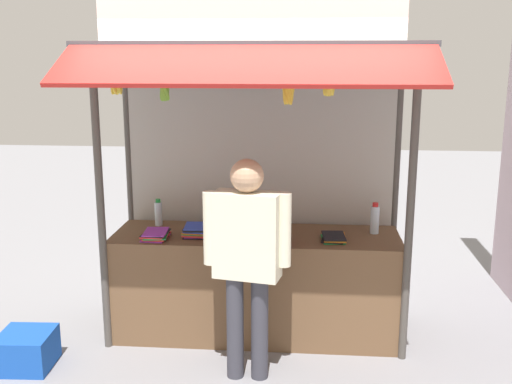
% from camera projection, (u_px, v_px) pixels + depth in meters
% --- Properties ---
extents(ground_plane, '(20.00, 20.00, 0.00)m').
position_uv_depth(ground_plane, '(256.00, 332.00, 5.05)').
color(ground_plane, gray).
extents(stall_counter, '(2.30, 0.69, 0.85)m').
position_uv_depth(stall_counter, '(256.00, 284.00, 4.95)').
color(stall_counter, brown).
rests_on(stall_counter, ground).
extents(stall_structure, '(2.50, 1.52, 2.71)m').
position_uv_depth(stall_structure, '(257.00, 136.00, 4.77)').
color(stall_structure, '#4C4742').
rests_on(stall_structure, ground).
extents(water_bottle_far_left, '(0.08, 0.08, 0.27)m').
position_uv_depth(water_bottle_far_left, '(210.00, 211.00, 5.08)').
color(water_bottle_far_left, silver).
rests_on(water_bottle_far_left, stall_counter).
extents(water_bottle_front_left, '(0.07, 0.07, 0.25)m').
position_uv_depth(water_bottle_front_left, '(375.00, 219.00, 4.86)').
color(water_bottle_front_left, silver).
rests_on(water_bottle_front_left, stall_counter).
extents(water_bottle_rear_center, '(0.06, 0.06, 0.23)m').
position_uv_depth(water_bottle_rear_center, '(158.00, 213.00, 5.09)').
color(water_bottle_rear_center, silver).
rests_on(water_bottle_rear_center, stall_counter).
extents(magazine_stack_far_right, '(0.25, 0.33, 0.06)m').
position_uv_depth(magazine_stack_far_right, '(274.00, 238.00, 4.66)').
color(magazine_stack_far_right, yellow).
rests_on(magazine_stack_far_right, stall_counter).
extents(magazine_stack_back_right, '(0.20, 0.28, 0.04)m').
position_uv_depth(magazine_stack_back_right, '(334.00, 237.00, 4.70)').
color(magazine_stack_back_right, green).
rests_on(magazine_stack_back_right, stall_counter).
extents(magazine_stack_right, '(0.20, 0.27, 0.06)m').
position_uv_depth(magazine_stack_right, '(156.00, 235.00, 4.74)').
color(magazine_stack_right, purple).
rests_on(magazine_stack_right, stall_counter).
extents(magazine_stack_left, '(0.26, 0.28, 0.08)m').
position_uv_depth(magazine_stack_left, '(200.00, 230.00, 4.82)').
color(magazine_stack_left, black).
rests_on(magazine_stack_left, stall_counter).
extents(banana_bunch_rightmost, '(0.09, 0.09, 0.24)m').
position_uv_depth(banana_bunch_rightmost, '(329.00, 87.00, 4.11)').
color(banana_bunch_rightmost, '#332D23').
extents(banana_bunch_inner_right, '(0.10, 0.10, 0.24)m').
position_uv_depth(banana_bunch_inner_right, '(116.00, 84.00, 4.23)').
color(banana_bunch_inner_right, '#332D23').
extents(banana_bunch_leftmost, '(0.09, 0.09, 0.28)m').
position_uv_depth(banana_bunch_leftmost, '(164.00, 92.00, 4.22)').
color(banana_bunch_leftmost, '#332D23').
extents(banana_bunch_inner_left, '(0.11, 0.10, 0.30)m').
position_uv_depth(banana_bunch_inner_left, '(288.00, 94.00, 4.15)').
color(banana_bunch_inner_left, '#332D23').
extents(vendor_person, '(0.60, 0.28, 1.59)m').
position_uv_depth(vendor_person, '(247.00, 250.00, 4.14)').
color(vendor_person, '#383842').
rests_on(vendor_person, ground).
extents(plastic_crate, '(0.40, 0.40, 0.27)m').
position_uv_depth(plastic_crate, '(27.00, 350.00, 4.46)').
color(plastic_crate, '#194CB2').
rests_on(plastic_crate, ground).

